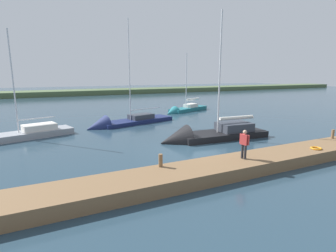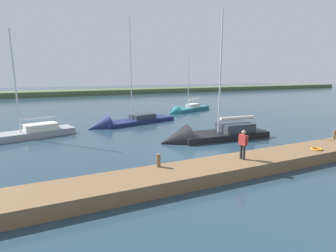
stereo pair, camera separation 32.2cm
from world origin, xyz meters
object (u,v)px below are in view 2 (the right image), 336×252
life_ring_buoy (317,149)px  sailboat_far_left (14,137)px  mooring_post_far (334,135)px  sailboat_mid_channel (205,137)px  mooring_post_near (158,160)px  person_on_dock (243,143)px  sailboat_near_dock (123,124)px  sailboat_far_right (186,111)px

life_ring_buoy → sailboat_far_left: sailboat_far_left is taller
mooring_post_far → sailboat_mid_channel: 9.34m
mooring_post_near → sailboat_mid_channel: bearing=-138.0°
sailboat_mid_channel → person_on_dock: (1.92, 6.79, 1.42)m
mooring_post_near → sailboat_near_dock: (-2.14, -14.96, -0.90)m
mooring_post_near → mooring_post_far: (-13.76, 0.00, -0.00)m
sailboat_far_right → mooring_post_far: bearing=68.7°
sailboat_near_dock → sailboat_mid_channel: bearing=101.0°
mooring_post_far → sailboat_near_dock: bearing=-52.1°
person_on_dock → sailboat_far_left: bearing=-58.8°
life_ring_buoy → sailboat_near_dock: sailboat_near_dock is taller
sailboat_mid_channel → sailboat_far_left: bearing=-21.5°
sailboat_mid_channel → sailboat_far_left: size_ratio=1.18×
life_ring_buoy → sailboat_far_left: bearing=-38.1°
life_ring_buoy → mooring_post_near: bearing=-7.4°
sailboat_near_dock → sailboat_far_left: bearing=-2.2°
mooring_post_far → person_on_dock: bearing=5.2°
sailboat_far_left → sailboat_mid_channel: bearing=139.4°
mooring_post_near → mooring_post_far: mooring_post_near is taller
sailboat_near_dock → sailboat_far_right: sailboat_near_dock is taller
sailboat_far_left → sailboat_far_right: 22.14m
mooring_post_far → life_ring_buoy: mooring_post_far is taller
mooring_post_near → sailboat_near_dock: sailboat_near_dock is taller
life_ring_buoy → sailboat_near_dock: 18.14m
sailboat_far_left → mooring_post_near: bearing=105.7°
sailboat_mid_channel → sailboat_far_right: bearing=-109.2°
sailboat_mid_channel → person_on_dock: 7.19m
life_ring_buoy → sailboat_mid_channel: (3.52, -7.27, -0.53)m
sailboat_mid_channel → sailboat_near_dock: (4.47, -9.00, -0.09)m
sailboat_far_left → sailboat_far_right: size_ratio=1.08×
life_ring_buoy → sailboat_mid_channel: size_ratio=0.06×
sailboat_mid_channel → sailboat_far_right: sailboat_mid_channel is taller
sailboat_far_left → sailboat_near_dock: (-9.78, -2.31, -0.09)m
life_ring_buoy → person_on_dock: bearing=-5.1°
sailboat_far_right → person_on_dock: bearing=45.7°
life_ring_buoy → person_on_dock: person_on_dock is taller
life_ring_buoy → sailboat_near_dock: bearing=-63.8°
mooring_post_far → sailboat_far_right: bearing=-87.6°
mooring_post_near → sailboat_far_left: (7.63, -12.64, -0.82)m
life_ring_buoy → mooring_post_far: bearing=-160.1°
mooring_post_near → sailboat_near_dock: size_ratio=0.06×
mooring_post_far → sailboat_near_dock: (11.62, -14.96, -0.90)m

